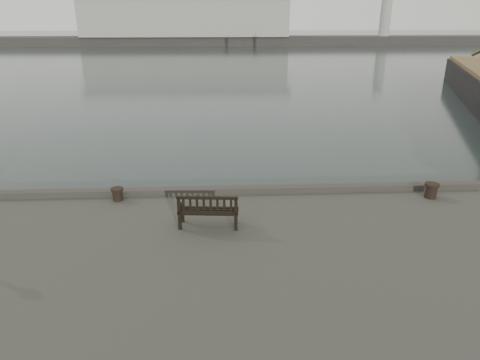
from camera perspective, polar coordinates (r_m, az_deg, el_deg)
The scene contains 5 objects.
ground at distance 13.36m, azimuth 1.85°, elevation -7.62°, with size 400.00×400.00×0.00m, color black.
breakwater at distance 103.76m, azimuth -5.23°, elevation 19.81°, with size 140.00×9.50×12.20m.
bench at distance 10.51m, azimuth -4.23°, elevation -4.85°, with size 1.50×0.62×0.84m.
bollard_left at distance 12.44m, azimuth -16.01°, elevation -1.83°, with size 0.35×0.35×0.36m, color black.
bollard_right at distance 13.28m, azimuth 24.13°, elevation -1.30°, with size 0.40×0.40×0.42m, color black.
Camera 1 is at (-1.03, -11.67, 6.41)m, focal length 32.00 mm.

